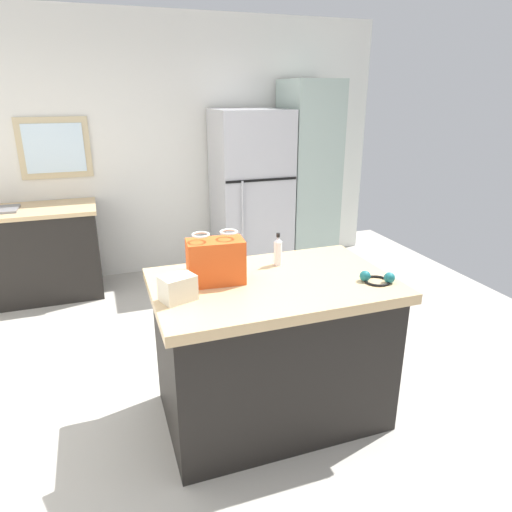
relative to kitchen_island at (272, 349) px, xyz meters
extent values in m
plane|color=#ADA89E|center=(-0.27, 0.21, -0.47)|extent=(6.35, 6.35, 0.00)
cube|color=silver|center=(-0.27, 2.85, 0.90)|extent=(5.15, 0.10, 2.74)
cube|color=#CCB78C|center=(-1.26, 2.80, 0.96)|extent=(0.68, 0.04, 0.60)
cube|color=white|center=(-1.26, 2.78, 0.96)|extent=(0.56, 0.02, 0.48)
cube|color=black|center=(0.00, 0.00, -0.03)|extent=(1.32, 0.82, 0.87)
cube|color=tan|center=(0.00, 0.00, 0.43)|extent=(1.40, 0.90, 0.06)
cube|color=#B7B7BC|center=(0.69, 2.43, 0.43)|extent=(0.78, 0.69, 1.79)
cube|color=black|center=(0.69, 2.08, 0.64)|extent=(0.77, 0.01, 0.02)
cylinder|color=#B7B7BC|center=(0.47, 2.06, 0.25)|extent=(0.02, 0.02, 0.81)
cube|color=#9EB2A8|center=(1.37, 2.43, 0.58)|extent=(0.55, 0.65, 2.09)
cube|color=black|center=(-1.63, 2.47, -0.03)|extent=(1.35, 0.62, 0.87)
cube|color=tan|center=(-1.63, 2.47, 0.42)|extent=(1.39, 0.66, 0.04)
cube|color=#DB511E|center=(-0.32, 0.09, 0.59)|extent=(0.33, 0.20, 0.26)
torus|color=white|center=(-0.40, 0.09, 0.75)|extent=(0.11, 0.11, 0.01)
torus|color=white|center=(-0.24, 0.09, 0.75)|extent=(0.11, 0.11, 0.01)
cube|color=beige|center=(-0.57, -0.08, 0.53)|extent=(0.21, 0.18, 0.14)
cylinder|color=white|center=(0.12, 0.23, 0.54)|extent=(0.05, 0.05, 0.16)
cone|color=white|center=(0.12, 0.23, 0.63)|extent=(0.05, 0.05, 0.03)
cylinder|color=black|center=(0.12, 0.23, 0.66)|extent=(0.02, 0.02, 0.02)
torus|color=black|center=(0.56, -0.22, 0.47)|extent=(0.21, 0.21, 0.01)
sphere|color=#19666B|center=(0.62, -0.26, 0.49)|extent=(0.06, 0.06, 0.06)
sphere|color=#19666B|center=(0.50, -0.18, 0.49)|extent=(0.06, 0.06, 0.06)
camera|label=1|loc=(-0.91, -2.29, 1.50)|focal=32.12mm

